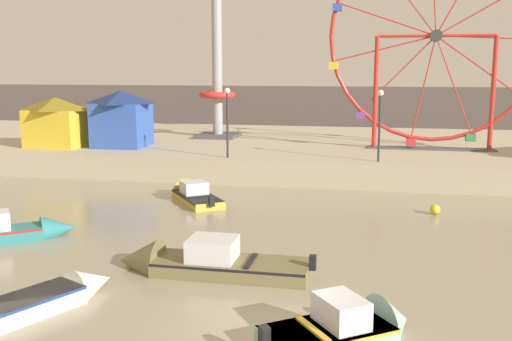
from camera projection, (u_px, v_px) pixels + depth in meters
name	position (u px, v px, depth m)	size (l,w,h in m)	color
ground_plane	(268.00, 330.00, 14.09)	(240.00, 240.00, 0.00)	gray
quay_promenade	(337.00, 151.00, 39.72)	(110.00, 19.50, 1.36)	#B7A88E
distant_town_skyline	(349.00, 109.00, 57.89)	(140.00, 3.00, 4.40)	#564C47
motorboat_olive_wood	(195.00, 262.00, 17.99)	(6.22, 1.64, 1.66)	olive
motorboat_white_red_stripe	(31.00, 303.00, 14.98)	(3.54, 5.51, 1.13)	silver
motorboat_mustard_yellow	(191.00, 193.00, 28.20)	(3.82, 4.57, 1.41)	gold
motorboat_seafoam	(354.00, 326.00, 13.56)	(3.91, 3.41, 1.61)	#93BCAD
motorboat_teal_painted	(0.00, 233.00, 21.11)	(5.47, 4.53, 1.45)	teal
ferris_wheel_red_frame	(436.00, 39.00, 34.37)	(12.65, 1.20, 12.97)	red
drop_tower_steel_tower	(217.00, 79.00, 40.93)	(2.80, 2.80, 11.24)	#999EA3
carnival_booth_blue_tent	(122.00, 118.00, 36.53)	(3.49, 3.61, 3.48)	#3356B7
carnival_booth_yellow_awning	(56.00, 121.00, 36.34)	(3.87, 2.90, 3.08)	yellow
promenade_lamp_near	(380.00, 115.00, 30.40)	(0.32, 0.32, 3.75)	#2D2D33
promenade_lamp_far	(227.00, 112.00, 31.78)	(0.32, 0.32, 3.80)	#2D2D33
mooring_buoy_orange	(435.00, 209.00, 25.16)	(0.44, 0.44, 0.44)	yellow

